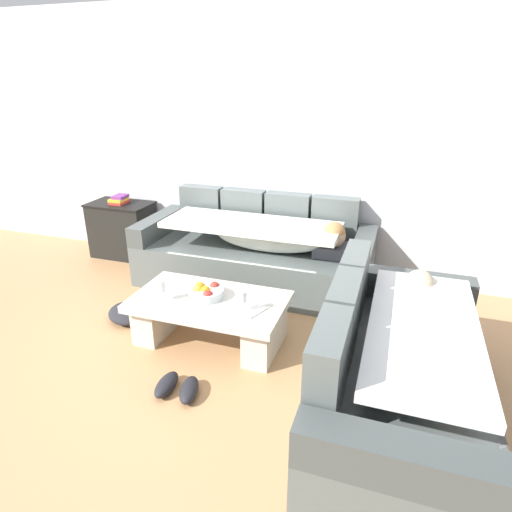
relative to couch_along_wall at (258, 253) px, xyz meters
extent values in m
plane|color=tan|center=(-0.26, -1.62, -0.33)|extent=(14.00, 14.00, 0.00)
cube|color=silver|center=(-0.26, 0.53, 1.02)|extent=(9.00, 0.10, 2.70)
cube|color=#525A59|center=(-0.04, -0.02, -0.12)|extent=(2.32, 0.92, 0.42)
cube|color=#525A59|center=(-0.77, 0.36, 0.32)|extent=(0.46, 0.16, 0.46)
cube|color=#525A59|center=(-0.28, 0.36, 0.32)|extent=(0.46, 0.16, 0.46)
cube|color=#525A59|center=(0.21, 0.36, 0.32)|extent=(0.46, 0.16, 0.46)
cube|color=#525A59|center=(0.70, 0.36, 0.32)|extent=(0.46, 0.16, 0.46)
cube|color=#414847|center=(-1.11, -0.02, 0.19)|extent=(0.18, 0.92, 0.20)
cube|color=#414847|center=(1.03, -0.02, 0.19)|extent=(0.18, 0.92, 0.20)
cube|color=#4C4C56|center=(0.76, -0.03, 0.14)|extent=(0.36, 0.28, 0.11)
sphere|color=tan|center=(0.76, -0.07, 0.30)|extent=(0.21, 0.21, 0.21)
sphere|color=#9E7042|center=(0.76, -0.07, 0.33)|extent=(0.20, 0.20, 0.20)
ellipsoid|color=silver|center=(0.14, -0.07, 0.23)|extent=(1.10, 0.44, 0.28)
cube|color=silver|center=(-0.04, -0.09, 0.33)|extent=(1.70, 0.60, 0.05)
cube|color=silver|center=(-0.04, -0.46, -0.10)|extent=(1.44, 0.04, 0.38)
cube|color=#525A59|center=(1.44, -1.55, -0.12)|extent=(0.92, 1.90, 0.42)
cube|color=#525A59|center=(1.06, -2.06, 0.32)|extent=(0.16, 0.48, 0.46)
cube|color=#525A59|center=(1.06, -1.55, 0.32)|extent=(0.16, 0.48, 0.46)
cube|color=#525A59|center=(1.06, -1.03, 0.32)|extent=(0.16, 0.48, 0.46)
cube|color=#414847|center=(1.44, -2.41, 0.19)|extent=(0.92, 0.18, 0.20)
cube|color=#414847|center=(1.44, -0.69, 0.19)|extent=(0.92, 0.18, 0.20)
cube|color=#2D6660|center=(1.45, -0.96, 0.14)|extent=(0.28, 0.36, 0.11)
sphere|color=tan|center=(1.49, -0.96, 0.30)|extent=(0.21, 0.21, 0.21)
sphere|color=#CCB793|center=(1.49, -0.96, 0.33)|extent=(0.20, 0.20, 0.20)
ellipsoid|color=white|center=(1.49, -1.58, 0.23)|extent=(0.44, 0.98, 0.28)
cube|color=white|center=(1.51, -1.55, 0.33)|extent=(0.60, 1.42, 0.05)
cube|color=white|center=(1.88, -1.55, -0.10)|extent=(0.04, 1.21, 0.38)
cube|color=beige|center=(-0.02, -1.12, 0.02)|extent=(1.20, 0.68, 0.06)
cube|color=beige|center=(-0.48, -1.12, -0.17)|extent=(0.20, 0.54, 0.32)
cube|color=beige|center=(0.44, -1.12, -0.17)|extent=(0.20, 0.54, 0.32)
cylinder|color=silver|center=(-0.05, -1.11, 0.08)|extent=(0.28, 0.28, 0.07)
sphere|color=#A92C21|center=(-0.01, -1.03, 0.11)|extent=(0.08, 0.08, 0.08)
sphere|color=orange|center=(-0.12, -1.07, 0.11)|extent=(0.08, 0.08, 0.08)
sphere|color=orange|center=(-0.05, -1.12, 0.11)|extent=(0.08, 0.08, 0.08)
sphere|color=#B42A22|center=(0.00, -1.18, 0.11)|extent=(0.08, 0.08, 0.08)
sphere|color=gold|center=(-0.12, -1.14, 0.11)|extent=(0.08, 0.08, 0.08)
cylinder|color=silver|center=(-0.35, -1.26, 0.05)|extent=(0.06, 0.06, 0.01)
cylinder|color=silver|center=(-0.35, -1.26, 0.09)|extent=(0.01, 0.01, 0.07)
cylinder|color=silver|center=(-0.35, -1.26, 0.17)|extent=(0.07, 0.07, 0.08)
cylinder|color=silver|center=(0.29, -1.23, 0.05)|extent=(0.06, 0.06, 0.01)
cylinder|color=silver|center=(0.29, -1.23, 0.09)|extent=(0.01, 0.01, 0.07)
cylinder|color=silver|center=(0.29, -1.23, 0.17)|extent=(0.07, 0.07, 0.08)
cube|color=white|center=(0.30, -1.17, 0.05)|extent=(0.34, 0.30, 0.01)
cube|color=black|center=(-1.75, 0.23, -0.02)|extent=(0.70, 0.42, 0.62)
cube|color=black|center=(-1.75, 0.23, 0.30)|extent=(0.72, 0.44, 0.02)
cube|color=red|center=(-1.75, 0.22, 0.32)|extent=(0.17, 0.22, 0.03)
cube|color=gold|center=(-1.75, 0.22, 0.35)|extent=(0.17, 0.21, 0.03)
cube|color=#72337F|center=(-1.74, 0.24, 0.38)|extent=(0.14, 0.19, 0.03)
ellipsoid|color=black|center=(-0.05, -1.78, -0.29)|extent=(0.13, 0.28, 0.09)
ellipsoid|color=black|center=(0.12, -1.78, -0.29)|extent=(0.19, 0.29, 0.09)
ellipsoid|color=#232328|center=(-0.85, -1.06, -0.27)|extent=(0.51, 0.50, 0.12)
camera|label=1|loc=(1.29, -3.85, 1.64)|focal=30.48mm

